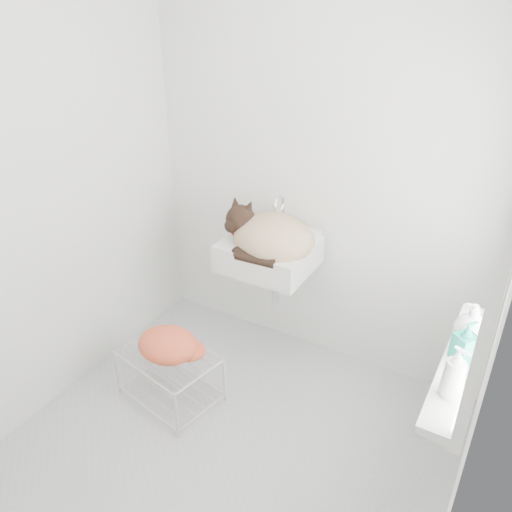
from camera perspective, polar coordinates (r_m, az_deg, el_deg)
The scene contains 14 objects.
floor at distance 2.97m, azimuth -2.64°, elevation -19.93°, with size 2.20×2.00×0.02m, color #ABADAF.
back_wall at distance 3.01m, azimuth 7.18°, elevation 9.53°, with size 2.20×0.02×2.50m, color silver.
right_wall at distance 1.90m, azimuth 25.76°, elevation -5.51°, with size 0.02×2.00×2.50m, color silver.
left_wall at distance 2.90m, azimuth -22.03°, elevation 6.86°, with size 0.02×2.00×2.50m, color silver.
window_frame at distance 2.03m, azimuth 26.21°, elevation -0.13°, with size 0.04×0.90×1.10m, color white.
windowsill at distance 2.31m, azimuth 21.93°, elevation -11.14°, with size 0.16×0.88×0.04m, color white.
sink at distance 3.03m, azimuth 1.45°, elevation 1.62°, with size 0.52×0.45×0.21m, color white.
faucet at distance 3.11m, azimuth 3.08°, elevation 5.23°, with size 0.19×0.13×0.19m, color silver, non-canonical shape.
cat at distance 2.99m, azimuth 1.46°, elevation 2.15°, with size 0.57×0.50×0.33m.
wire_rack at distance 3.15m, azimuth -9.48°, elevation -13.08°, with size 0.53×0.37×0.32m, color silver.
towel at distance 3.02m, azimuth -9.70°, elevation -10.35°, with size 0.36×0.26×0.15m, color orange.
bottle_a at distance 2.12m, azimuth 20.60°, elevation -14.26°, with size 0.07×0.07×0.19m, color white.
bottle_b at distance 2.30m, azimuth 21.81°, elevation -10.60°, with size 0.08×0.08×0.18m, color #1C917A.
bottle_c at distance 2.41m, azimuth 22.40°, elevation -8.75°, with size 0.14×0.14×0.19m, color white.
Camera 1 is at (1.09, -1.63, 2.23)m, focal length 36.07 mm.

